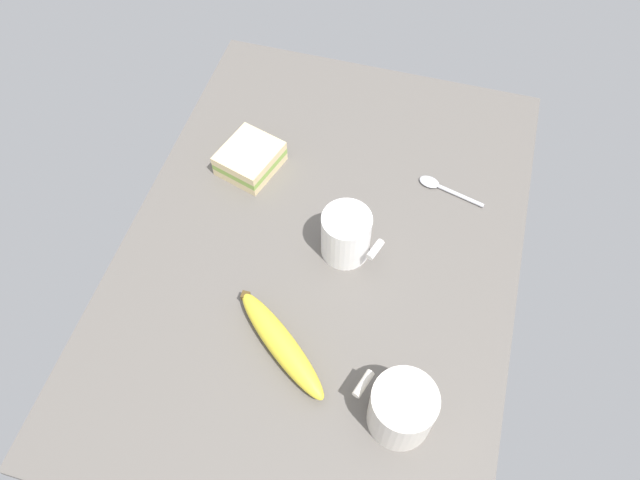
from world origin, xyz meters
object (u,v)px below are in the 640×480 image
coffee_mug_milky (346,234)px  spoon (441,187)px  sandwich_main (250,159)px  banana (281,344)px  coffee_mug_black (402,409)px

coffee_mug_milky → spoon: size_ratio=0.85×
spoon → coffee_mug_milky: bearing=142.3°
sandwich_main → banana: size_ratio=0.66×
coffee_mug_black → coffee_mug_milky: same height
banana → spoon: size_ratio=1.54×
coffee_mug_black → banana: (5.51, 18.73, -2.65)cm
coffee_mug_milky → coffee_mug_black: bearing=-150.7°
coffee_mug_black → banana: size_ratio=0.62×
banana → spoon: 40.25cm
coffee_mug_black → sandwich_main: (37.29, 34.58, -2.40)cm
coffee_mug_milky → banana: 20.08cm
coffee_mug_milky → banana: (-19.32, 4.78, -2.66)cm
coffee_mug_black → spoon: (41.61, 0.98, -4.22)cm
coffee_mug_black → banana: 19.71cm
coffee_mug_black → coffee_mug_milky: bearing=29.3°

